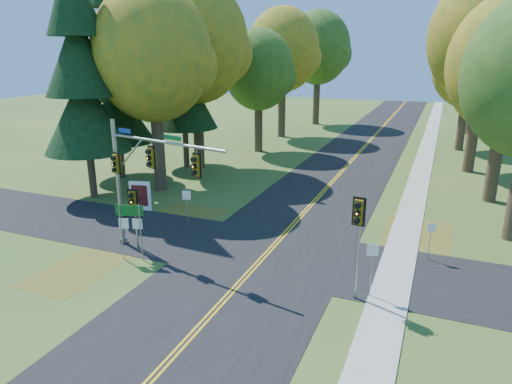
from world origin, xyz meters
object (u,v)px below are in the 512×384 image
at_px(route_sign_cluster, 130,221).
at_px(info_kiosk, 140,196).
at_px(traffic_mast, 140,171).
at_px(east_signal_pole, 358,223).

distance_m(route_sign_cluster, info_kiosk, 7.45).
distance_m(traffic_mast, info_kiosk, 7.32).
bearing_deg(info_kiosk, east_signal_pole, -35.26).
relative_size(east_signal_pole, info_kiosk, 2.35).
distance_m(traffic_mast, route_sign_cluster, 2.42).
bearing_deg(east_signal_pole, traffic_mast, -178.88).
bearing_deg(east_signal_pole, route_sign_cluster, -173.35).
bearing_deg(traffic_mast, route_sign_cluster, -78.86).
xyz_separation_m(traffic_mast, route_sign_cluster, (-0.02, -1.03, -2.19)).
bearing_deg(route_sign_cluster, traffic_mast, 71.26).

